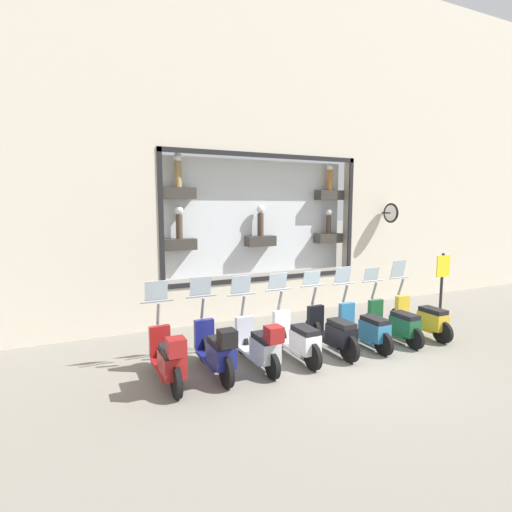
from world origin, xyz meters
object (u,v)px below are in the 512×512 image
scooter_yellow_0 (423,318)px  scooter_black_3 (333,332)px  scooter_white_4 (297,338)px  scooter_green_1 (395,323)px  scooter_red_7 (169,358)px  shop_sign_post (442,286)px  scooter_teal_2 (365,328)px  scooter_silver_5 (260,344)px  scooter_navy_6 (216,350)px

scooter_yellow_0 → scooter_black_3: bearing=90.0°
scooter_white_4 → scooter_green_1: bearing=-90.1°
scooter_green_1 → scooter_red_7: bearing=90.6°
scooter_yellow_0 → shop_sign_post: size_ratio=0.99×
scooter_black_3 → scooter_red_7: bearing=91.0°
scooter_black_3 → scooter_red_7: scooter_red_7 is taller
scooter_yellow_0 → scooter_green_1: 0.85m
scooter_green_1 → scooter_yellow_0: bearing=-89.6°
scooter_green_1 → scooter_teal_2: bearing=89.7°
scooter_black_3 → scooter_white_4: 0.85m
scooter_black_3 → shop_sign_post: shop_sign_post is taller
scooter_black_3 → scooter_red_7: (-0.06, 3.39, 0.04)m
scooter_yellow_0 → scooter_green_1: scooter_yellow_0 is taller
scooter_white_4 → scooter_silver_5: size_ratio=1.01×
scooter_teal_2 → scooter_red_7: size_ratio=0.99×
scooter_yellow_0 → scooter_white_4: 3.39m
scooter_green_1 → scooter_teal_2: (0.00, 0.85, 0.01)m
scooter_silver_5 → scooter_yellow_0: bearing=-89.1°
scooter_teal_2 → scooter_black_3: 0.85m
scooter_navy_6 → scooter_green_1: bearing=-89.4°
scooter_navy_6 → scooter_red_7: bearing=90.3°
scooter_green_1 → scooter_red_7: 5.09m
scooter_red_7 → shop_sign_post: bearing=-85.2°
scooter_teal_2 → scooter_black_3: (0.00, 0.85, 0.02)m
scooter_teal_2 → scooter_white_4: (0.00, 1.70, 0.01)m
scooter_black_3 → shop_sign_post: (0.55, -3.78, 0.54)m
scooter_black_3 → scooter_silver_5: (-0.07, 1.70, 0.02)m
scooter_navy_6 → scooter_white_4: bearing=-88.2°
scooter_navy_6 → shop_sign_post: 6.37m
scooter_yellow_0 → scooter_teal_2: bearing=90.1°
scooter_yellow_0 → scooter_navy_6: (-0.05, 5.09, 0.06)m
scooter_yellow_0 → shop_sign_post: shop_sign_post is taller
scooter_navy_6 → scooter_yellow_0: bearing=-89.4°
scooter_white_4 → shop_sign_post: shop_sign_post is taller
shop_sign_post → scooter_black_3: bearing=98.2°
scooter_yellow_0 → scooter_green_1: (-0.01, 0.85, -0.01)m
scooter_yellow_0 → scooter_black_3: scooter_yellow_0 is taller
scooter_teal_2 → scooter_navy_6: bearing=90.9°
scooter_white_4 → shop_sign_post: 4.69m
scooter_white_4 → scooter_silver_5: bearing=94.6°
scooter_silver_5 → scooter_red_7: 1.70m
scooter_teal_2 → scooter_navy_6: 3.39m
scooter_black_3 → scooter_silver_5: bearing=92.3°
scooter_silver_5 → scooter_red_7: scooter_red_7 is taller
scooter_silver_5 → scooter_black_3: bearing=-87.7°
scooter_red_7 → shop_sign_post: shop_sign_post is taller
scooter_silver_5 → scooter_teal_2: bearing=-88.5°
scooter_green_1 → scooter_white_4: (0.01, 2.54, 0.02)m
scooter_black_3 → scooter_silver_5: 1.70m
scooter_silver_5 → shop_sign_post: size_ratio=0.99×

